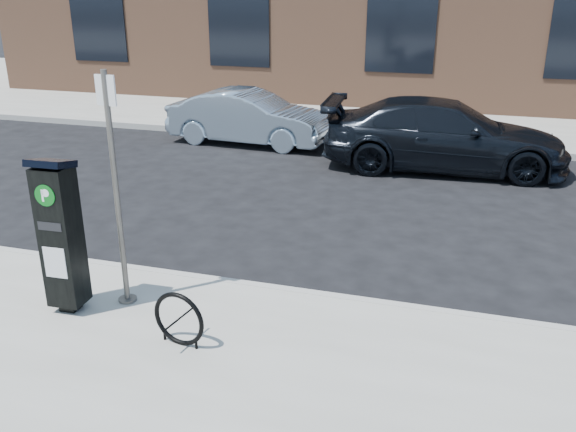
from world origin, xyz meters
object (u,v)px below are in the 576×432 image
at_px(parking_kiosk, 61,234).
at_px(car_dark, 444,135).
at_px(bike_rack, 179,319).
at_px(sign_pole, 117,194).
at_px(car_silver, 249,117).

distance_m(parking_kiosk, car_dark, 8.58).
bearing_deg(bike_rack, sign_pole, 155.47).
distance_m(sign_pole, car_silver, 8.41).
bearing_deg(car_silver, bike_rack, -160.80).
bearing_deg(bike_rack, car_silver, 114.51).
xyz_separation_m(parking_kiosk, bike_rack, (1.56, -0.31, -0.65)).
distance_m(parking_kiosk, bike_rack, 1.72).
xyz_separation_m(sign_pole, car_dark, (3.24, 7.33, -0.77)).
bearing_deg(car_dark, parking_kiosk, 150.05).
relative_size(parking_kiosk, car_dark, 0.36).
relative_size(sign_pole, car_silver, 0.69).
distance_m(parking_kiosk, car_silver, 8.67).
bearing_deg(parking_kiosk, car_dark, 61.64).
bearing_deg(sign_pole, car_silver, 104.27).
relative_size(car_silver, car_dark, 0.78).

